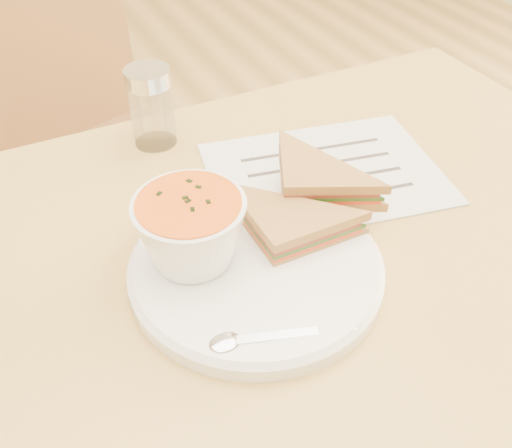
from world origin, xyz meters
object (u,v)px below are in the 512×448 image
chair_far (110,171)px  soup_bowl (191,234)px  condiment_shaker (151,107)px  plate (256,268)px  dining_table (275,435)px

chair_far → soup_bowl: chair_far is taller
chair_far → condiment_shaker: 0.49m
chair_far → plate: bearing=72.7°
chair_far → soup_bowl: 0.70m
dining_table → condiment_shaker: bearing=99.7°
plate → soup_bowl: 0.08m
chair_far → condiment_shaker: bearing=72.6°
soup_bowl → condiment_shaker: size_ratio=1.04×
plate → condiment_shaker: size_ratio=2.45×
chair_far → plate: chair_far is taller
condiment_shaker → chair_far: bearing=92.2°
plate → soup_bowl: soup_bowl is taller
dining_table → chair_far: bearing=95.5°
dining_table → condiment_shaker: condiment_shaker is taller
dining_table → plate: plate is taller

